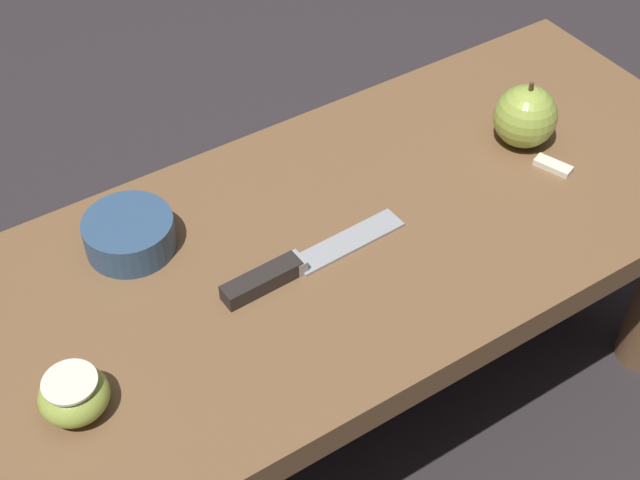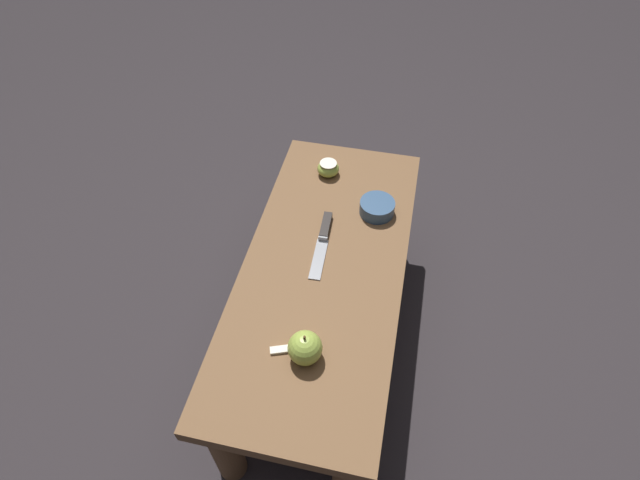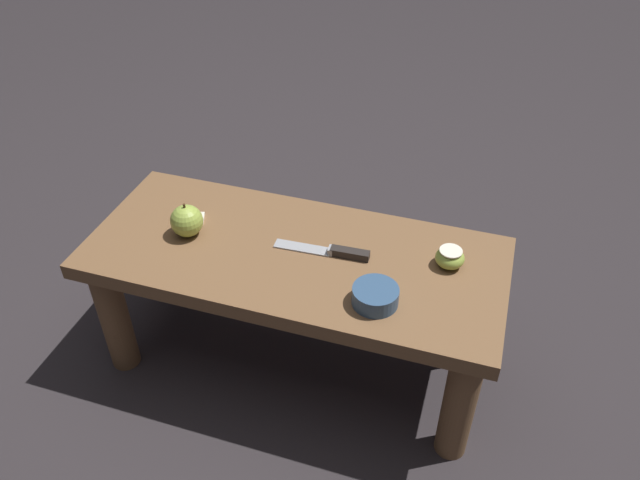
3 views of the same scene
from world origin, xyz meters
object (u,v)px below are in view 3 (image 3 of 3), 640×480
apple_whole (187,221)px  bowl (375,296)px  apple_cut (450,258)px  wooden_bench (295,276)px  knife (336,252)px

apple_whole → bowl: bearing=169.0°
bowl → apple_whole: bearing=-11.0°
apple_cut → bowl: size_ratio=0.67×
apple_cut → bowl: bearing=52.1°
apple_whole → bowl: (-0.50, 0.10, -0.02)m
wooden_bench → apple_cut: 0.38m
wooden_bench → apple_whole: size_ratio=11.13×
wooden_bench → apple_cut: (-0.36, -0.06, 0.10)m
knife → bowl: (-0.13, 0.13, 0.01)m
wooden_bench → apple_cut: size_ratio=14.86×
knife → bowl: size_ratio=2.29×
apple_cut → knife: bearing=9.0°
apple_whole → bowl: size_ratio=0.89×
knife → apple_cut: bearing=-173.4°
apple_whole → apple_cut: bearing=-173.1°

